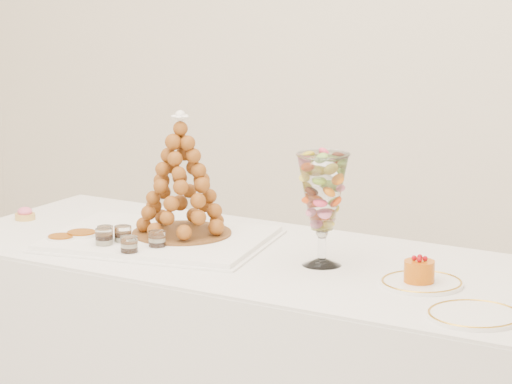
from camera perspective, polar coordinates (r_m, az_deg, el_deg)
The scene contains 15 objects.
buffet_table at distance 3.65m, azimuth 0.06°, elevation -8.61°, with size 1.99×0.89×0.74m.
lace_tray at distance 3.69m, azimuth -4.58°, elevation -2.22°, with size 0.63×0.47×0.02m, color white.
macaron_vase at distance 3.39m, azimuth 3.15°, elevation -0.06°, with size 0.15×0.15×0.32m.
cake_plate at distance 3.27m, azimuth 7.80°, elevation -4.27°, with size 0.22×0.22×0.01m, color white.
spare_plate at distance 3.03m, azimuth 10.23°, elevation -5.74°, with size 0.23×0.23×0.01m, color white.
pink_tart at distance 4.04m, azimuth -10.82°, elevation -1.04°, with size 0.07×0.07×0.04m.
verrine_a at distance 3.65m, azimuth -7.11°, elevation -2.10°, with size 0.05×0.05×0.06m, color white.
verrine_b at distance 3.63m, azimuth -6.28°, elevation -2.13°, with size 0.05×0.05×0.07m, color white.
verrine_c at distance 3.56m, azimuth -4.68°, elevation -2.37°, with size 0.05×0.05×0.07m, color white.
verrine_d at distance 3.60m, azimuth -7.16°, elevation -2.27°, with size 0.05×0.05×0.07m, color white.
verrine_e at distance 3.51m, azimuth -5.99°, elevation -2.63°, with size 0.05×0.05×0.07m, color white.
ramekin_back at distance 3.72m, azimuth -8.21°, elevation -2.14°, with size 0.10×0.10×0.03m, color white.
ramekin_front at distance 3.69m, azimuth -9.16°, elevation -2.30°, with size 0.09×0.09×0.03m, color white.
croquembouche at distance 3.67m, azimuth -3.55°, elevation 0.82°, with size 0.30×0.30×0.38m.
mousse_cake at distance 3.26m, azimuth 7.69°, elevation -3.70°, with size 0.08×0.08×0.07m.
Camera 1 is at (1.67, -2.75, 1.67)m, focal length 85.00 mm.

